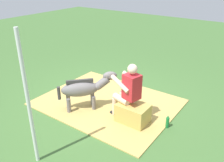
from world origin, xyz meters
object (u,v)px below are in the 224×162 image
soda_bottle (167,122)px  tent_pole_left (28,102)px  hay_bale (133,114)px  pony_standing (84,89)px  person_seated (128,90)px

soda_bottle → tent_pole_left: bearing=57.0°
hay_bale → soda_bottle: 0.72m
hay_bale → pony_standing: 1.23m
person_seated → pony_standing: size_ratio=1.19×
person_seated → tent_pole_left: (0.57, 1.93, 0.42)m
tent_pole_left → pony_standing: bearing=-75.3°
hay_bale → person_seated: person_seated is taller
person_seated → soda_bottle: (-0.83, -0.22, -0.57)m
person_seated → soda_bottle: person_seated is taller
person_seated → pony_standing: 1.06m
person_seated → tent_pole_left: bearing=73.6°
person_seated → tent_pole_left: size_ratio=0.57×
pony_standing → soda_bottle: pony_standing is taller
soda_bottle → tent_pole_left: tent_pole_left is taller
pony_standing → person_seated: bearing=-168.8°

